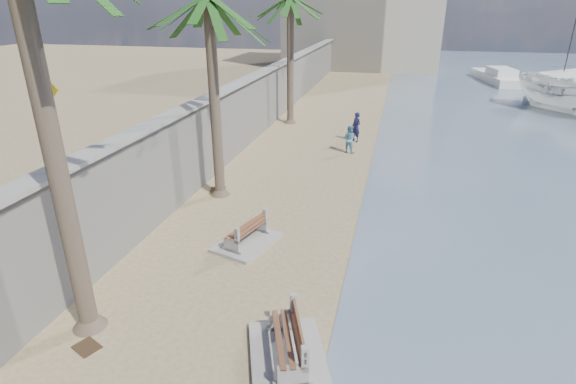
{
  "coord_description": "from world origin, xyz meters",
  "views": [
    {
      "loc": [
        3.04,
        -7.38,
        7.47
      ],
      "look_at": [
        -0.5,
        7.0,
        1.2
      ],
      "focal_mm": 28.0,
      "sensor_mm": 36.0,
      "label": 1
    }
  ],
  "objects_px": {
    "bench_near": "(288,344)",
    "person_b": "(349,137)",
    "palm_back": "(290,0)",
    "person_a": "(356,125)",
    "sailboat_west": "(563,74)",
    "bench_far": "(247,233)",
    "boat_cruiser": "(570,93)",
    "palm_mid": "(208,1)",
    "yacht_far": "(496,78)"
  },
  "relations": [
    {
      "from": "person_a",
      "to": "boat_cruiser",
      "type": "bearing_deg",
      "value": 80.44
    },
    {
      "from": "bench_far",
      "to": "palm_back",
      "type": "bearing_deg",
      "value": 98.52
    },
    {
      "from": "person_b",
      "to": "yacht_far",
      "type": "xyz_separation_m",
      "value": [
        11.87,
        27.16,
        -0.48
      ]
    },
    {
      "from": "palm_back",
      "to": "yacht_far",
      "type": "bearing_deg",
      "value": 52.81
    },
    {
      "from": "person_a",
      "to": "boat_cruiser",
      "type": "distance_m",
      "value": 17.96
    },
    {
      "from": "person_a",
      "to": "sailboat_west",
      "type": "xyz_separation_m",
      "value": [
        19.29,
        29.91,
        -0.65
      ]
    },
    {
      "from": "bench_near",
      "to": "person_b",
      "type": "height_order",
      "value": "person_b"
    },
    {
      "from": "bench_far",
      "to": "person_b",
      "type": "distance_m",
      "value": 11.0
    },
    {
      "from": "palm_mid",
      "to": "person_a",
      "type": "bearing_deg",
      "value": 63.07
    },
    {
      "from": "palm_back",
      "to": "palm_mid",
      "type": "bearing_deg",
      "value": -89.94
    },
    {
      "from": "palm_mid",
      "to": "yacht_far",
      "type": "bearing_deg",
      "value": 64.37
    },
    {
      "from": "bench_near",
      "to": "palm_mid",
      "type": "height_order",
      "value": "palm_mid"
    },
    {
      "from": "palm_back",
      "to": "person_b",
      "type": "relative_size",
      "value": 5.18
    },
    {
      "from": "person_a",
      "to": "bench_far",
      "type": "bearing_deg",
      "value": -57.4
    },
    {
      "from": "sailboat_west",
      "to": "person_a",
      "type": "bearing_deg",
      "value": -122.81
    },
    {
      "from": "palm_back",
      "to": "sailboat_west",
      "type": "distance_m",
      "value": 36.54
    },
    {
      "from": "palm_mid",
      "to": "boat_cruiser",
      "type": "xyz_separation_m",
      "value": [
        18.86,
        20.27,
        -6.08
      ]
    },
    {
      "from": "person_b",
      "to": "yacht_far",
      "type": "distance_m",
      "value": 29.64
    },
    {
      "from": "yacht_far",
      "to": "sailboat_west",
      "type": "xyz_separation_m",
      "value": [
        7.56,
        4.92,
        -0.02
      ]
    },
    {
      "from": "person_a",
      "to": "boat_cruiser",
      "type": "relative_size",
      "value": 0.53
    },
    {
      "from": "person_a",
      "to": "person_b",
      "type": "relative_size",
      "value": 1.18
    },
    {
      "from": "bench_far",
      "to": "bench_near",
      "type": "bearing_deg",
      "value": -61.63
    },
    {
      "from": "bench_near",
      "to": "person_b",
      "type": "xyz_separation_m",
      "value": [
        -0.47,
        15.59,
        0.39
      ]
    },
    {
      "from": "palm_mid",
      "to": "person_a",
      "type": "relative_size",
      "value": 4.36
    },
    {
      "from": "bench_far",
      "to": "boat_cruiser",
      "type": "height_order",
      "value": "boat_cruiser"
    },
    {
      "from": "boat_cruiser",
      "to": "palm_back",
      "type": "bearing_deg",
      "value": 162.95
    },
    {
      "from": "bench_near",
      "to": "sailboat_west",
      "type": "height_order",
      "value": "sailboat_west"
    },
    {
      "from": "person_a",
      "to": "sailboat_west",
      "type": "height_order",
      "value": "sailboat_west"
    },
    {
      "from": "palm_back",
      "to": "bench_near",
      "type": "bearing_deg",
      "value": -76.58
    },
    {
      "from": "bench_near",
      "to": "palm_back",
      "type": "bearing_deg",
      "value": 103.42
    },
    {
      "from": "palm_back",
      "to": "person_a",
      "type": "bearing_deg",
      "value": -35.29
    },
    {
      "from": "bench_near",
      "to": "person_a",
      "type": "xyz_separation_m",
      "value": [
        -0.33,
        17.76,
        0.53
      ]
    },
    {
      "from": "palm_mid",
      "to": "sailboat_west",
      "type": "xyz_separation_m",
      "value": [
        23.98,
        39.16,
        -7.19
      ]
    },
    {
      "from": "person_b",
      "to": "sailboat_west",
      "type": "distance_m",
      "value": 37.51
    },
    {
      "from": "yacht_far",
      "to": "person_b",
      "type": "bearing_deg",
      "value": 146.79
    },
    {
      "from": "bench_near",
      "to": "yacht_far",
      "type": "relative_size",
      "value": 0.32
    },
    {
      "from": "bench_near",
      "to": "person_b",
      "type": "bearing_deg",
      "value": 91.72
    },
    {
      "from": "person_a",
      "to": "yacht_far",
      "type": "distance_m",
      "value": 27.61
    },
    {
      "from": "palm_mid",
      "to": "yacht_far",
      "type": "relative_size",
      "value": 0.95
    },
    {
      "from": "palm_back",
      "to": "person_a",
      "type": "relative_size",
      "value": 4.41
    },
    {
      "from": "boat_cruiser",
      "to": "sailboat_west",
      "type": "distance_m",
      "value": 19.6
    },
    {
      "from": "person_b",
      "to": "yacht_far",
      "type": "relative_size",
      "value": 0.19
    },
    {
      "from": "bench_near",
      "to": "bench_far",
      "type": "bearing_deg",
      "value": 118.37
    },
    {
      "from": "person_a",
      "to": "bench_near",
      "type": "bearing_deg",
      "value": -46.42
    },
    {
      "from": "person_b",
      "to": "boat_cruiser",
      "type": "height_order",
      "value": "boat_cruiser"
    },
    {
      "from": "bench_near",
      "to": "bench_far",
      "type": "distance_m",
      "value": 5.46
    },
    {
      "from": "bench_far",
      "to": "person_b",
      "type": "bearing_deg",
      "value": 78.85
    },
    {
      "from": "palm_mid",
      "to": "palm_back",
      "type": "relative_size",
      "value": 0.99
    },
    {
      "from": "boat_cruiser",
      "to": "sailboat_west",
      "type": "height_order",
      "value": "sailboat_west"
    },
    {
      "from": "bench_near",
      "to": "person_a",
      "type": "bearing_deg",
      "value": 91.05
    }
  ]
}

